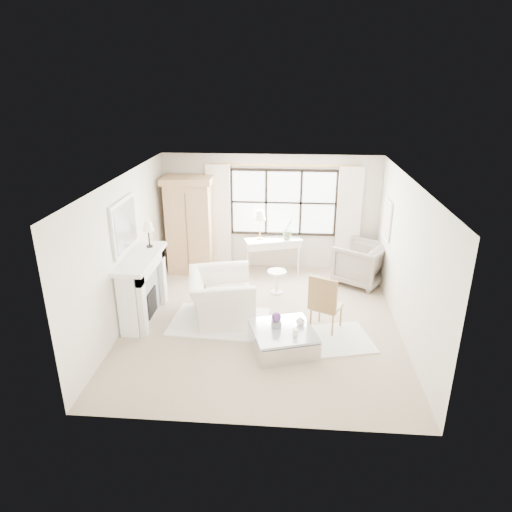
% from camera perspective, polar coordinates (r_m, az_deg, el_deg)
% --- Properties ---
extents(floor, '(5.50, 5.50, 0.00)m').
position_cam_1_polar(floor, '(8.68, 0.79, -8.22)').
color(floor, tan).
rests_on(floor, ground).
extents(ceiling, '(5.50, 5.50, 0.00)m').
position_cam_1_polar(ceiling, '(7.71, 0.89, 9.51)').
color(ceiling, silver).
rests_on(ceiling, ground).
extents(wall_back, '(5.00, 0.00, 5.00)m').
position_cam_1_polar(wall_back, '(10.70, 1.81, 5.46)').
color(wall_back, beige).
rests_on(wall_back, ground).
extents(wall_front, '(5.00, 0.00, 5.00)m').
position_cam_1_polar(wall_front, '(5.63, -1.04, -10.07)').
color(wall_front, white).
rests_on(wall_front, ground).
extents(wall_left, '(0.00, 5.50, 5.50)m').
position_cam_1_polar(wall_left, '(8.61, -16.00, 0.59)').
color(wall_left, white).
rests_on(wall_left, ground).
extents(wall_right, '(0.00, 5.50, 5.50)m').
position_cam_1_polar(wall_right, '(8.33, 18.26, -0.38)').
color(wall_right, beige).
rests_on(wall_right, ground).
extents(window_pane, '(2.40, 0.02, 1.50)m').
position_cam_1_polar(window_pane, '(10.60, 3.45, 6.68)').
color(window_pane, white).
rests_on(window_pane, wall_back).
extents(window_frame, '(2.50, 0.04, 1.50)m').
position_cam_1_polar(window_frame, '(10.59, 3.45, 6.67)').
color(window_frame, black).
rests_on(window_frame, wall_back).
extents(curtain_rod, '(3.30, 0.04, 0.04)m').
position_cam_1_polar(curtain_rod, '(10.36, 3.55, 11.26)').
color(curtain_rod, gold).
rests_on(curtain_rod, wall_back).
extents(curtain_left, '(0.55, 0.10, 2.47)m').
position_cam_1_polar(curtain_left, '(10.76, -4.65, 4.85)').
color(curtain_left, silver).
rests_on(curtain_left, ground).
extents(curtain_right, '(0.55, 0.10, 2.47)m').
position_cam_1_polar(curtain_right, '(10.71, 11.47, 4.40)').
color(curtain_right, silver).
rests_on(curtain_right, ground).
extents(fireplace, '(0.58, 1.66, 1.26)m').
position_cam_1_polar(fireplace, '(8.80, -14.16, -3.72)').
color(fireplace, white).
rests_on(fireplace, ground).
extents(mirror_frame, '(0.05, 1.15, 0.95)m').
position_cam_1_polar(mirror_frame, '(8.45, -16.15, 3.70)').
color(mirror_frame, white).
rests_on(mirror_frame, wall_left).
extents(mirror_glass, '(0.02, 1.00, 0.80)m').
position_cam_1_polar(mirror_glass, '(8.44, -15.96, 3.69)').
color(mirror_glass, '#B6BBC2').
rests_on(mirror_glass, wall_left).
extents(art_frame, '(0.04, 0.62, 0.82)m').
position_cam_1_polar(art_frame, '(9.83, 16.08, 4.38)').
color(art_frame, white).
rests_on(art_frame, wall_right).
extents(art_canvas, '(0.01, 0.52, 0.72)m').
position_cam_1_polar(art_canvas, '(9.82, 15.97, 4.38)').
color(art_canvas, beige).
rests_on(art_canvas, wall_right).
extents(mantel_lamp, '(0.22, 0.22, 0.51)m').
position_cam_1_polar(mantel_lamp, '(8.85, -13.35, 3.51)').
color(mantel_lamp, black).
rests_on(mantel_lamp, fireplace).
extents(armoire, '(1.13, 0.72, 2.24)m').
position_cam_1_polar(armoire, '(10.61, -8.31, 3.91)').
color(armoire, tan).
rests_on(armoire, floor).
extents(console_table, '(1.38, 0.83, 0.80)m').
position_cam_1_polar(console_table, '(10.71, 2.17, 0.10)').
color(console_table, white).
rests_on(console_table, floor).
extents(console_lamp, '(0.28, 0.28, 0.69)m').
position_cam_1_polar(console_lamp, '(10.40, 0.48, 5.04)').
color(console_lamp, '#AF853C').
rests_on(console_lamp, console_table).
extents(orchid_plant, '(0.36, 0.35, 0.50)m').
position_cam_1_polar(orchid_plant, '(10.50, 4.04, 3.39)').
color(orchid_plant, '#58734C').
rests_on(orchid_plant, console_table).
extents(side_table, '(0.40, 0.40, 0.51)m').
position_cam_1_polar(side_table, '(9.65, 2.61, -2.84)').
color(side_table, silver).
rests_on(side_table, floor).
extents(rug_left, '(1.85, 1.36, 0.03)m').
position_cam_1_polar(rug_left, '(8.68, -4.59, -8.17)').
color(rug_left, white).
rests_on(rug_left, floor).
extents(rug_right, '(1.62, 1.36, 0.03)m').
position_cam_1_polar(rug_right, '(8.21, 9.20, -10.29)').
color(rug_right, white).
rests_on(rug_right, floor).
extents(club_armchair, '(1.43, 1.56, 0.87)m').
position_cam_1_polar(club_armchair, '(8.67, -4.37, -5.03)').
color(club_armchair, white).
rests_on(club_armchair, floor).
extents(wingback_chair, '(1.38, 1.37, 0.92)m').
position_cam_1_polar(wingback_chair, '(10.34, 12.97, -0.90)').
color(wingback_chair, gray).
rests_on(wingback_chair, floor).
extents(french_chair, '(0.65, 0.65, 1.08)m').
position_cam_1_polar(french_chair, '(8.38, 8.69, -7.20)').
color(french_chair, olive).
rests_on(french_chair, floor).
extents(coffee_table, '(1.25, 1.25, 0.38)m').
position_cam_1_polar(coffee_table, '(7.81, 3.36, -10.38)').
color(coffee_table, silver).
rests_on(coffee_table, floor).
extents(planter_box, '(0.17, 0.17, 0.11)m').
position_cam_1_polar(planter_box, '(7.73, 2.54, -8.49)').
color(planter_box, slate).
rests_on(planter_box, coffee_table).
extents(planter_flowers, '(0.16, 0.16, 0.16)m').
position_cam_1_polar(planter_flowers, '(7.67, 2.56, -7.62)').
color(planter_flowers, '#562D71').
rests_on(planter_flowers, planter_box).
extents(pillar_candle, '(0.08, 0.08, 0.12)m').
position_cam_1_polar(pillar_candle, '(7.51, 4.96, -9.52)').
color(pillar_candle, silver).
rests_on(pillar_candle, coffee_table).
extents(coffee_vase, '(0.19, 0.19, 0.16)m').
position_cam_1_polar(coffee_vase, '(7.82, 5.58, -8.04)').
color(coffee_vase, silver).
rests_on(coffee_vase, coffee_table).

